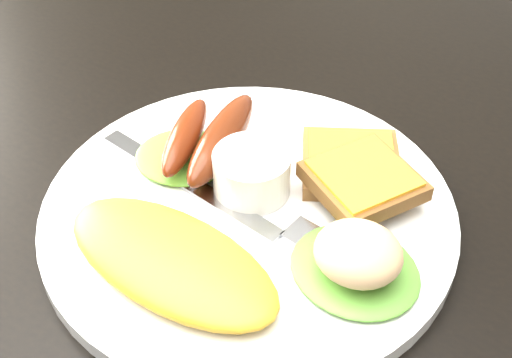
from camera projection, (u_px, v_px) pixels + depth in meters
The scene contains 12 objects.
dining_table at pixel (405, 268), 0.50m from camera, with size 1.20×0.80×0.04m, color black.
plate at pixel (249, 214), 0.51m from camera, with size 0.29×0.29×0.01m, color white.
lettuce_left at pixel (184, 157), 0.54m from camera, with size 0.07×0.07×0.01m, color #4A9820.
lettuce_right at pixel (355, 270), 0.46m from camera, with size 0.09×0.08×0.01m, color #40892B.
omelette at pixel (171, 260), 0.45m from camera, with size 0.16×0.08×0.02m, color gold.
sausage_a at pixel (185, 136), 0.53m from camera, with size 0.02×0.09×0.02m, color brown.
sausage_b at pixel (222, 139), 0.53m from camera, with size 0.03×0.11×0.03m, color maroon.
ramekin at pixel (252, 173), 0.50m from camera, with size 0.06×0.06×0.03m, color white.
toast_a at pixel (351, 164), 0.53m from camera, with size 0.07×0.07×0.01m, color #996034.
toast_b at pixel (363, 181), 0.50m from camera, with size 0.07×0.07×0.01m, color brown.
potato_salad at pixel (358, 253), 0.44m from camera, with size 0.06×0.05×0.03m, color beige.
fork at pixel (188, 183), 0.52m from camera, with size 0.17×0.01×0.00m, color #ADAFB7.
Camera 1 is at (0.09, -0.33, 1.12)m, focal length 50.00 mm.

